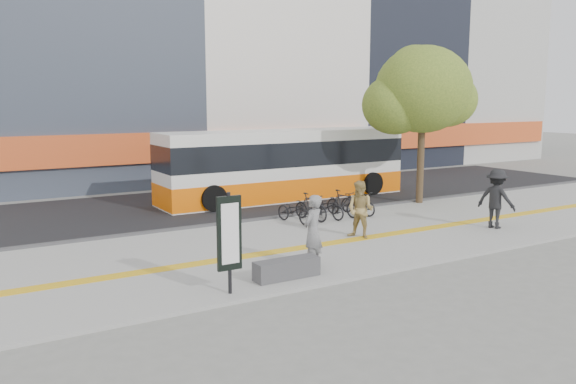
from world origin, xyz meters
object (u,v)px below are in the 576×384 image
signboard (229,235)px  pedestrian_tan (361,210)px  seated_woman (313,231)px  pedestrian_dark (496,199)px  bus (285,166)px  bench (287,269)px  street_tree (420,92)px

signboard → pedestrian_tan: (5.55, 2.60, -0.42)m
pedestrian_tan → seated_woman: bearing=-84.3°
signboard → pedestrian_dark: bearing=8.1°
bus → pedestrian_dark: (2.82, -8.57, -0.38)m
signboard → pedestrian_tan: size_ratio=1.27×
bench → bus: size_ratio=0.15×
bus → street_tree: bearing=-42.3°
bench → bus: bus is taller
bench → signboard: size_ratio=0.73×
signboard → seated_woman: size_ratio=1.22×
bus → pedestrian_tan: bus is taller
bench → pedestrian_tan: pedestrian_tan is taller
bus → pedestrian_tan: bearing=-103.6°
pedestrian_tan → pedestrian_dark: bearing=49.7°
bench → pedestrian_dark: (8.56, 1.13, 0.74)m
signboard → street_tree: 13.40m
seated_woman → pedestrian_dark: 7.55m
bench → pedestrian_tan: size_ratio=0.92×
bus → pedestrian_dark: bearing=-71.8°
street_tree → bus: street_tree is taller
seated_woman → pedestrian_tan: (2.91, 1.81, -0.04)m
bus → seated_woman: (-4.70, -9.22, -0.43)m
bench → signboard: bearing=-169.2°
pedestrian_tan → pedestrian_dark: 4.76m
signboard → bus: bus is taller
seated_woman → signboard: bearing=-12.4°
signboard → pedestrian_tan: 6.14m
bus → pedestrian_dark: 9.03m
signboard → pedestrian_tan: signboard is taller
bench → pedestrian_tan: bearing=30.1°
signboard → seated_woman: 2.79m
pedestrian_tan → signboard: bearing=-91.1°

